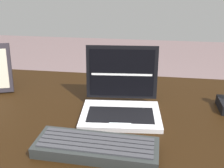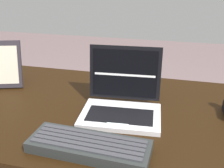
# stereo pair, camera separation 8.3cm
# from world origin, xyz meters

# --- Properties ---
(desk) EXTENTS (1.39, 0.69, 0.72)m
(desk) POSITION_xyz_m (0.00, 0.00, 0.62)
(desk) COLOR black
(desk) RESTS_ON ground
(laptop_front) EXTENTS (0.28, 0.23, 0.22)m
(laptop_front) POSITION_xyz_m (-0.04, -0.02, 0.77)
(laptop_front) COLOR silver
(laptop_front) RESTS_ON desk
(external_keyboard) EXTENTS (0.34, 0.13, 0.03)m
(external_keyboard) POSITION_xyz_m (-0.09, -0.24, 0.74)
(external_keyboard) COLOR #292C2B
(external_keyboard) RESTS_ON desk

